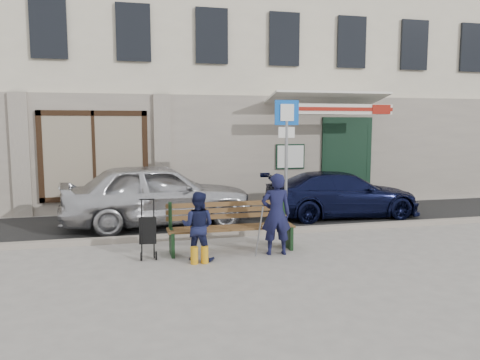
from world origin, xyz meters
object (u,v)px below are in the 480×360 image
object	(u,v)px
bench	(229,227)
woman	(198,226)
parking_sign	(286,143)
man	(276,214)
stroller	(148,232)
car_silver	(158,194)
car_navy	(342,194)

from	to	relation	value
bench	woman	world-z (taller)	woman
parking_sign	man	distance (m)	2.27
bench	stroller	xyz separation A→B (m)	(-1.50, -0.05, 0.01)
car_silver	man	world-z (taller)	car_silver
bench	car_silver	bearing A→B (deg)	113.72
parking_sign	bench	size ratio (longest dim) A/B	1.21
man	woman	size ratio (longest dim) A/B	1.23
bench	woman	bearing A→B (deg)	-145.27
parking_sign	stroller	xyz separation A→B (m)	(-3.10, -1.38, -1.51)
car_silver	bench	distance (m)	2.87
parking_sign	man	xyz separation A→B (m)	(-0.80, -1.74, -1.22)
woman	car_silver	bearing A→B (deg)	-56.42
woman	stroller	distance (m)	0.95
bench	woman	distance (m)	0.81
car_silver	stroller	xyz separation A→B (m)	(-0.36, -2.67, -0.29)
car_silver	car_navy	world-z (taller)	car_silver
car_silver	man	bearing A→B (deg)	-153.38
car_silver	bench	world-z (taller)	car_silver
parking_sign	stroller	distance (m)	3.71
bench	parking_sign	bearing A→B (deg)	39.79
parking_sign	car_navy	bearing A→B (deg)	33.81
bench	woman	xyz separation A→B (m)	(-0.65, -0.45, 0.15)
car_navy	man	xyz separation A→B (m)	(-2.76, -2.98, 0.17)
man	car_silver	bearing A→B (deg)	-51.40
car_navy	stroller	distance (m)	5.69
car_silver	parking_sign	size ratio (longest dim) A/B	1.52
car_navy	parking_sign	distance (m)	2.70
woman	stroller	bearing A→B (deg)	-0.75
man	woman	bearing A→B (deg)	7.35
parking_sign	stroller	world-z (taller)	parking_sign
car_silver	parking_sign	world-z (taller)	parking_sign
bench	man	size ratio (longest dim) A/B	1.59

